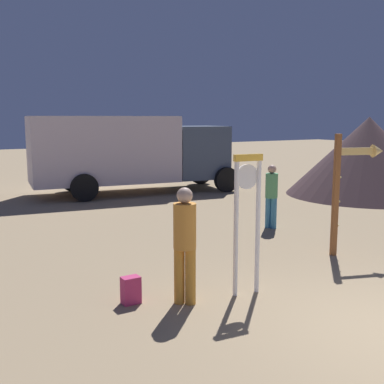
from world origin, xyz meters
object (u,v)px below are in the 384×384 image
(arrow_sign, at_px, (352,175))
(person_distant, at_px, (271,193))
(standing_clock, at_px, (247,210))
(backpack, at_px, (131,290))
(dome_tent, at_px, (367,156))
(person_near_clock, at_px, (185,240))
(box_truck_near, at_px, (127,151))

(arrow_sign, distance_m, person_distant, 2.63)
(standing_clock, xyz_separation_m, backpack, (-1.67, 0.56, -1.11))
(standing_clock, relative_size, dome_tent, 0.39)
(arrow_sign, height_order, person_near_clock, arrow_sign)
(standing_clock, relative_size, arrow_sign, 0.90)
(arrow_sign, bearing_deg, person_near_clock, -173.12)
(person_near_clock, relative_size, box_truck_near, 0.23)
(box_truck_near, bearing_deg, person_distant, -84.03)
(person_near_clock, distance_m, person_distant, 5.20)
(person_distant, bearing_deg, backpack, -152.03)
(box_truck_near, relative_size, dome_tent, 1.35)
(person_near_clock, xyz_separation_m, backpack, (-0.67, 0.42, -0.76))
(person_distant, relative_size, box_truck_near, 0.21)
(person_distant, bearing_deg, arrow_sign, -94.06)
(standing_clock, bearing_deg, person_near_clock, 171.98)
(backpack, relative_size, dome_tent, 0.07)
(standing_clock, distance_m, arrow_sign, 3.12)
(backpack, distance_m, person_distant, 5.59)
(standing_clock, relative_size, box_truck_near, 0.29)
(standing_clock, relative_size, backpack, 5.35)
(standing_clock, distance_m, person_distant, 4.54)
(backpack, bearing_deg, person_near_clock, -32.10)
(person_near_clock, xyz_separation_m, person_distant, (4.23, 3.02, -0.08))
(standing_clock, relative_size, person_distant, 1.38)
(person_near_clock, distance_m, box_truck_near, 10.55)
(arrow_sign, bearing_deg, backpack, -179.15)
(box_truck_near, distance_m, dome_tent, 8.41)
(person_near_clock, xyz_separation_m, dome_tent, (10.43, 5.17, 0.41))
(standing_clock, bearing_deg, person_distant, 44.39)
(person_near_clock, relative_size, dome_tent, 0.31)
(box_truck_near, xyz_separation_m, dome_tent, (6.92, -4.77, -0.17))
(standing_clock, relative_size, person_near_clock, 1.26)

